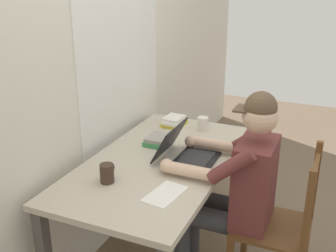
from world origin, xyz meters
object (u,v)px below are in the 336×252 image
Objects in this scene: desk at (160,173)px; coffee_mug_white at (203,124)px; laptop at (185,152)px; seated_person at (236,182)px; wooden_chair at (282,227)px; coffee_mug_dark at (107,173)px; book_stack_main at (174,121)px; book_stack_side at (158,140)px; computer_mouse at (212,143)px.

coffee_mug_white reaches higher than desk.
seated_person is at bearing -93.37° from laptop.
wooden_chair reaches higher than coffee_mug_white.
desk is 12.98× the size of coffee_mug_dark.
seated_person is 0.82m from book_stack_main.
coffee_mug_white is 0.96m from coffee_mug_dark.
coffee_mug_dark is 0.59× the size of book_stack_side.
book_stack_side is at bearing 78.20° from wooden_chair.
seated_person is 0.62m from book_stack_side.
wooden_chair is 1.04m from coffee_mug_dark.
desk is 0.21m from laptop.
wooden_chair reaches higher than book_stack_main.
book_stack_main is (0.53, 0.90, 0.33)m from wooden_chair.
computer_mouse is at bearing 60.29° from wooden_chair.
wooden_chair is 2.78× the size of laptop.
book_stack_side is at bearing 109.61° from computer_mouse.
desk is at bearing -165.42° from book_stack_main.
coffee_mug_dark is (-0.93, 0.22, 0.00)m from coffee_mug_white.
coffee_mug_dark is (-0.41, 0.61, 0.13)m from seated_person.
desk is 4.42× the size of laptop.
book_stack_side is (0.18, 0.86, 0.33)m from wooden_chair.
coffee_mug_white is at bearing -8.09° from desk.
seated_person reaches higher than wooden_chair.
coffee_mug_white is 0.60× the size of book_stack_side.
book_stack_side is (-0.35, 0.19, -0.02)m from coffee_mug_white.
coffee_mug_dark is 0.59m from book_stack_side.
desk is 0.27m from book_stack_side.
laptop reaches higher than book_stack_side.
desk is 0.78m from wooden_chair.
seated_person is at bearing 90.00° from wooden_chair.
computer_mouse is 0.87× the size of coffee_mug_dark.
coffee_mug_dark reaches higher than book_stack_main.
coffee_mug_dark is at bearing -179.57° from book_stack_main.
seated_person reaches higher than desk.
laptop is at bearing -69.20° from desk.
seated_person reaches higher than laptop.
book_stack_main is (0.23, 0.37, 0.02)m from computer_mouse.
book_stack_main is at bearing 14.58° from desk.
laptop is 0.30m from book_stack_side.
desk is 12.69× the size of coffee_mug_white.
coffee_mug_dark is at bearing 177.32° from book_stack_side.
computer_mouse is 0.51× the size of book_stack_side.
coffee_mug_dark reaches higher than coffee_mug_white.
book_stack_side is at bearing 27.56° from desk.
computer_mouse is 0.50× the size of book_stack_main.
book_stack_main is at bearing 58.30° from computer_mouse.
book_stack_main is at bearing 89.43° from coffee_mug_white.
coffee_mug_white is at bearing 32.45° from computer_mouse.
computer_mouse is at bearing -147.55° from coffee_mug_white.
laptop is at bearing -172.94° from coffee_mug_white.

